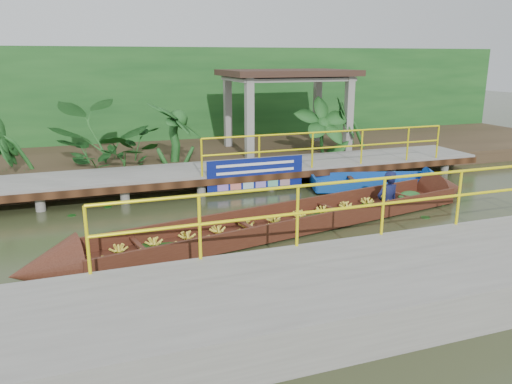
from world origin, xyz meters
name	(u,v)px	position (x,y,z in m)	size (l,w,h in m)	color
ground	(273,222)	(0.00, 0.00, 0.00)	(80.00, 80.00, 0.00)	#2E341A
land_strip	(197,154)	(0.00, 7.50, 0.23)	(30.00, 8.00, 0.45)	#322619
far_dock	(230,170)	(0.02, 3.43, 0.48)	(16.00, 2.06, 1.66)	slate
near_dock	(433,278)	(1.00, -4.20, 0.30)	(18.00, 2.40, 1.73)	slate
pavilion	(287,81)	(3.00, 6.30, 2.82)	(4.40, 3.00, 3.00)	slate
foliage_backdrop	(181,99)	(0.00, 10.00, 2.00)	(30.00, 0.80, 4.00)	#164619
vendor_boat	(302,217)	(0.51, -0.47, 0.22)	(11.26, 3.24, 2.18)	#39180F
moored_blue_boat	(405,184)	(4.56, 1.43, 0.17)	(4.01, 2.03, 0.93)	#0D3C92
blue_banner	(256,173)	(0.48, 2.48, 0.56)	(2.74, 0.04, 0.86)	navy
tropical_plants	(167,138)	(-1.42, 5.30, 1.20)	(14.20, 1.20, 1.50)	#164619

